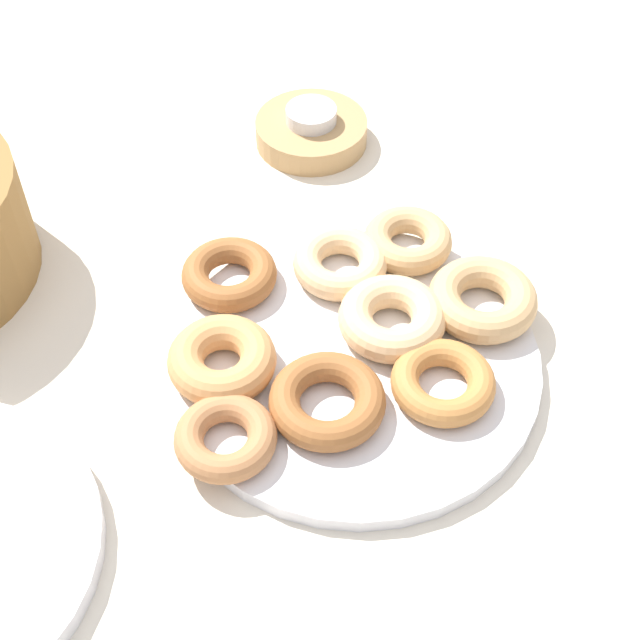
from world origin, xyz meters
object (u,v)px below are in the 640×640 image
donut_1 (483,299)px  donut_5 (392,318)px  donut_0 (226,438)px  candle_holder (311,131)px  tealight (311,115)px  donut_3 (229,274)px  donut_6 (222,360)px  donut_plate (354,361)px  donut_2 (340,263)px  donut_4 (331,402)px  donut_8 (443,382)px  donut_7 (412,242)px

donut_1 → donut_5: donut_5 is taller
donut_0 → candle_holder: (0.37, 0.09, -0.01)m
donut_1 → tealight: 0.28m
donut_3 → donut_6: bearing=-157.1°
donut_plate → donut_2: bearing=28.9°
donut_0 → candle_holder: 0.38m
donut_4 → donut_5: size_ratio=1.01×
donut_5 → candle_holder: bearing=36.6°
donut_4 → donut_5: (0.09, -0.01, 0.00)m
donut_1 → donut_6: donut_6 is taller
donut_5 → donut_2: bearing=54.8°
donut_5 → candle_holder: size_ratio=0.78×
donut_1 → donut_2: bearing=92.2°
donut_2 → donut_3: donut_2 is taller
donut_1 → donut_5: size_ratio=1.03×
donut_4 → candle_holder: (0.32, 0.15, -0.01)m
donut_2 → tealight: size_ratio=1.60×
donut_3 → donut_8: (-0.04, -0.20, -0.00)m
donut_7 → donut_8: donut_7 is taller
donut_0 → donut_5: bearing=-25.9°
donut_6 → candle_holder: donut_6 is taller
donut_2 → donut_8: 0.15m
donut_4 → donut_6: (0.00, 0.09, 0.00)m
donut_plate → donut_0: (-0.12, 0.06, 0.02)m
donut_5 → tealight: 0.27m
donut_0 → donut_plate: bearing=-25.8°
donut_7 → donut_0: bearing=166.3°
donut_5 → donut_6: same height
tealight → donut_3: bearing=-175.3°
donut_5 → tealight: donut_5 is taller
donut_4 → candle_holder: 0.35m
donut_1 → tealight: bearing=52.8°
donut_5 → donut_plate: bearing=153.9°
donut_5 → donut_8: bearing=-127.5°
donut_3 → tealight: size_ratio=1.60×
donut_4 → donut_6: donut_6 is taller
donut_0 → donut_4: (0.06, -0.06, 0.00)m
donut_plate → candle_holder: bearing=29.6°
candle_holder → tealight: tealight is taller
donut_0 → donut_6: (0.06, 0.03, 0.00)m
candle_holder → donut_6: bearing=-169.9°
donut_4 → donut_7: bearing=-0.2°
donut_0 → tealight: 0.38m
donut_5 → donut_7: size_ratio=1.12×
donut_0 → tealight: size_ratio=1.49×
donut_7 → donut_8: 0.15m
donut_3 → tealight: bearing=4.7°
donut_5 → tealight: (0.22, 0.16, 0.00)m
donut_plate → donut_6: 0.11m
candle_holder → tealight: (0.00, 0.00, 0.02)m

